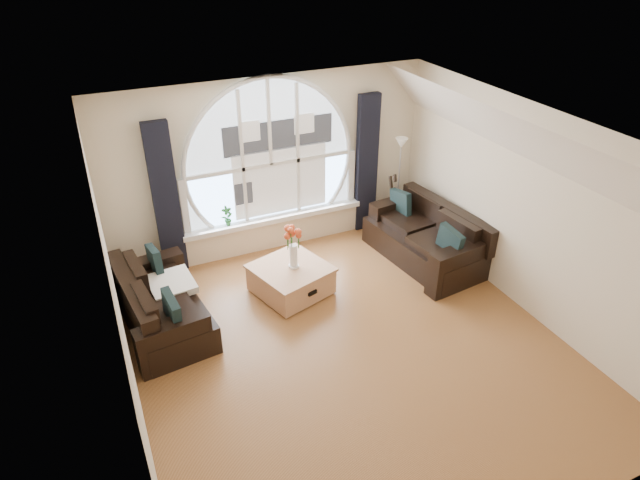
{
  "coord_description": "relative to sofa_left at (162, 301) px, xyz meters",
  "views": [
    {
      "loc": [
        -2.45,
        -4.56,
        4.58
      ],
      "look_at": [
        0.0,
        0.9,
        1.05
      ],
      "focal_mm": 30.76,
      "sensor_mm": 36.0,
      "label": 1
    }
  ],
  "objects": [
    {
      "name": "ground",
      "position": [
        2.0,
        -1.35,
        -0.4
      ],
      "size": [
        5.0,
        5.5,
        0.01
      ],
      "primitive_type": "cube",
      "color": "brown",
      "rests_on": "ground"
    },
    {
      "name": "ceiling",
      "position": [
        2.0,
        -1.35,
        2.3
      ],
      "size": [
        5.0,
        5.5,
        0.01
      ],
      "primitive_type": "cube",
      "color": "silver",
      "rests_on": "ground"
    },
    {
      "name": "wall_back",
      "position": [
        2.0,
        1.4,
        0.95
      ],
      "size": [
        5.0,
        0.01,
        2.7
      ],
      "primitive_type": "cube",
      "color": "beige",
      "rests_on": "ground"
    },
    {
      "name": "wall_front",
      "position": [
        2.0,
        -4.1,
        0.95
      ],
      "size": [
        5.0,
        0.01,
        2.7
      ],
      "primitive_type": "cube",
      "color": "beige",
      "rests_on": "ground"
    },
    {
      "name": "wall_left",
      "position": [
        -0.5,
        -1.35,
        0.95
      ],
      "size": [
        0.01,
        5.5,
        2.7
      ],
      "primitive_type": "cube",
      "color": "beige",
      "rests_on": "ground"
    },
    {
      "name": "wall_right",
      "position": [
        4.5,
        -1.35,
        0.95
      ],
      "size": [
        0.01,
        5.5,
        2.7
      ],
      "primitive_type": "cube",
      "color": "beige",
      "rests_on": "ground"
    },
    {
      "name": "attic_slope",
      "position": [
        4.2,
        -1.35,
        1.95
      ],
      "size": [
        0.92,
        5.5,
        0.72
      ],
      "primitive_type": "cube",
      "color": "silver",
      "rests_on": "ground"
    },
    {
      "name": "arched_window",
      "position": [
        2.0,
        1.37,
        1.23
      ],
      "size": [
        2.6,
        0.06,
        2.15
      ],
      "primitive_type": "cube",
      "color": "silver",
      "rests_on": "wall_back"
    },
    {
      "name": "window_sill",
      "position": [
        2.0,
        1.3,
        0.11
      ],
      "size": [
        2.9,
        0.22,
        0.08
      ],
      "primitive_type": "cube",
      "color": "white",
      "rests_on": "wall_back"
    },
    {
      "name": "window_frame",
      "position": [
        2.0,
        1.34,
        1.23
      ],
      "size": [
        2.76,
        0.08,
        2.15
      ],
      "primitive_type": "cube",
      "color": "white",
      "rests_on": "wall_back"
    },
    {
      "name": "neighbor_house",
      "position": [
        2.15,
        1.36,
        1.1
      ],
      "size": [
        1.7,
        0.02,
        1.5
      ],
      "primitive_type": "cube",
      "color": "silver",
      "rests_on": "wall_back"
    },
    {
      "name": "curtain_left",
      "position": [
        0.4,
        1.28,
        0.75
      ],
      "size": [
        0.35,
        0.12,
        2.3
      ],
      "primitive_type": "cube",
      "color": "black",
      "rests_on": "ground"
    },
    {
      "name": "curtain_right",
      "position": [
        3.6,
        1.28,
        0.75
      ],
      "size": [
        0.35,
        0.12,
        2.3
      ],
      "primitive_type": "cube",
      "color": "black",
      "rests_on": "ground"
    },
    {
      "name": "sofa_left",
      "position": [
        0.0,
        0.0,
        0.0
      ],
      "size": [
        1.08,
        1.84,
        0.77
      ],
      "primitive_type": "cube",
      "rotation": [
        0.0,
        0.0,
        0.13
      ],
      "color": "black",
      "rests_on": "ground"
    },
    {
      "name": "sofa_right",
      "position": [
        3.95,
        0.01,
        0.0
      ],
      "size": [
        1.19,
        2.02,
        0.85
      ],
      "primitive_type": "cube",
      "rotation": [
        0.0,
        0.0,
        0.12
      ],
      "color": "black",
      "rests_on": "ground"
    },
    {
      "name": "coffee_chest",
      "position": [
        1.76,
        0.03,
        -0.17
      ],
      "size": [
        1.18,
        1.18,
        0.46
      ],
      "primitive_type": "cube",
      "rotation": [
        0.0,
        0.0,
        0.3
      ],
      "color": "tan",
      "rests_on": "ground"
    },
    {
      "name": "throw_blanket",
      "position": [
        0.17,
        0.17,
        0.1
      ],
      "size": [
        0.61,
        0.61,
        0.1
      ],
      "primitive_type": "cube",
      "rotation": [
        0.0,
        0.0,
        0.11
      ],
      "color": "silver",
      "rests_on": "sofa_left"
    },
    {
      "name": "vase_flowers",
      "position": [
        1.81,
        0.01,
        0.41
      ],
      "size": [
        0.24,
        0.24,
        0.7
      ],
      "primitive_type": "cube",
      "color": "white",
      "rests_on": "coffee_chest"
    },
    {
      "name": "floor_lamp",
      "position": [
        4.08,
        1.05,
        0.4
      ],
      "size": [
        0.24,
        0.24,
        1.6
      ],
      "primitive_type": "cube",
      "color": "#B2B2B2",
      "rests_on": "ground"
    },
    {
      "name": "guitar",
      "position": [
        3.92,
        1.02,
        0.13
      ],
      "size": [
        0.41,
        0.34,
        1.06
      ],
      "primitive_type": "cube",
      "rotation": [
        0.0,
        0.0,
        0.3
      ],
      "color": "brown",
      "rests_on": "ground"
    },
    {
      "name": "potted_plant",
      "position": [
        1.25,
        1.3,
        0.31
      ],
      "size": [
        0.19,
        0.15,
        0.32
      ],
      "primitive_type": "imported",
      "rotation": [
        0.0,
        0.0,
        0.28
      ],
      "color": "#1E6023",
      "rests_on": "window_sill"
    }
  ]
}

